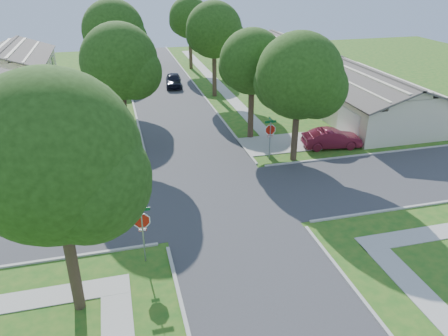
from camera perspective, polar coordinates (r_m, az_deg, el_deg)
ground at (r=25.28m, az=-0.54°, el=-4.12°), size 100.00×100.00×0.00m
road_ns at (r=25.28m, az=-0.54°, el=-4.11°), size 7.00×100.00×0.02m
sidewalk_ne at (r=50.27m, az=-1.00°, el=11.06°), size 1.20×40.00×0.04m
sidewalk_nw at (r=48.97m, az=-15.22°, el=9.80°), size 1.20×40.00×0.04m
driveway at (r=33.74m, az=9.62°, el=3.40°), size 8.80×3.60×0.05m
stop_sign_sw at (r=19.65m, az=-10.66°, el=-7.12°), size 1.05×0.80×2.98m
stop_sign_ne at (r=29.79m, az=6.06°, el=4.77°), size 1.05×0.80×2.98m
tree_e_near at (r=32.70m, az=3.79°, el=13.32°), size 4.97×4.80×8.28m
tree_e_mid at (r=43.98m, az=-1.24°, el=17.27°), size 5.59×5.40×9.21m
tree_e_far at (r=56.64m, az=-4.46°, el=18.75°), size 5.17×5.00×8.72m
tree_w_near at (r=31.02m, az=-13.37°, el=12.94°), size 5.38×5.20×8.97m
tree_w_mid at (r=42.79m, az=-14.12°, el=16.65°), size 5.80×5.60×9.56m
tree_w_far at (r=55.80m, az=-14.45°, el=17.48°), size 4.76×4.60×8.04m
tree_sw_corner at (r=15.78m, az=-21.09°, el=0.52°), size 6.21×6.00×9.55m
tree_ne_corner at (r=28.92m, az=9.88°, el=11.30°), size 5.80×5.60×8.66m
house_ne_near at (r=40.24m, az=18.27°, el=8.34°), size 8.42×13.60×4.23m
house_ne_far at (r=55.75m, az=8.46°, el=13.80°), size 8.42×13.60×4.23m
house_nw_far at (r=55.50m, az=-25.90°, el=11.54°), size 8.42×13.60×4.23m
car_driveway at (r=32.99m, az=13.90°, el=3.76°), size 4.43×2.03×1.41m
car_curb_east at (r=48.90m, az=-6.61°, el=11.32°), size 2.16×4.33×1.42m
car_curb_west at (r=62.31m, az=-12.72°, el=13.85°), size 2.16×4.53×1.28m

